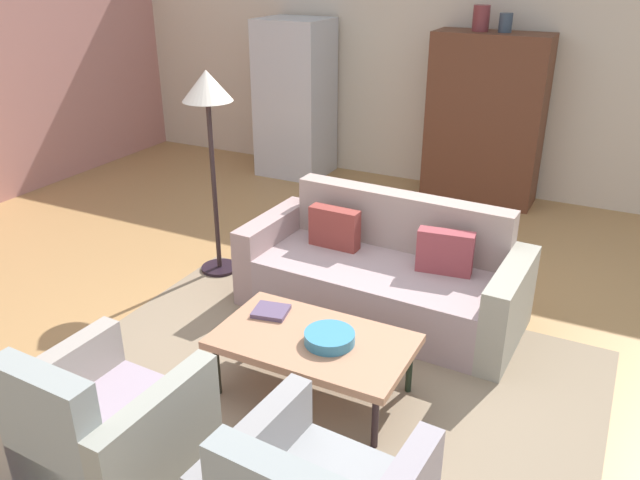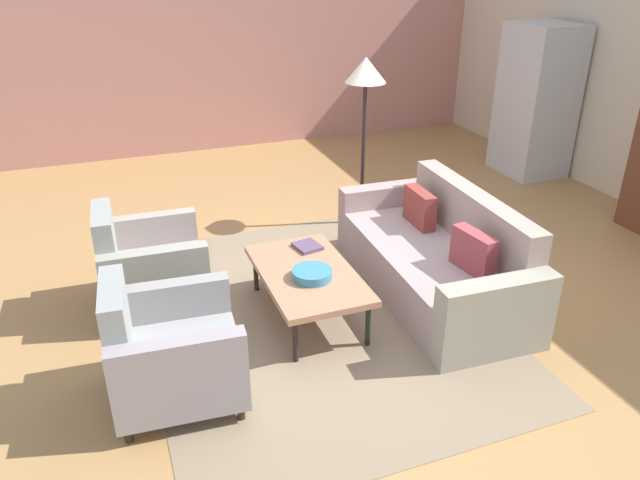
{
  "view_description": "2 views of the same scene",
  "coord_description": "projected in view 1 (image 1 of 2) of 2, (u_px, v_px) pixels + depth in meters",
  "views": [
    {
      "loc": [
        1.62,
        -3.45,
        2.55
      ],
      "look_at": [
        -0.17,
        0.08,
        0.76
      ],
      "focal_mm": 35.91,
      "sensor_mm": 36.0,
      "label": 1
    },
    {
      "loc": [
        3.97,
        -1.88,
        2.69
      ],
      "look_at": [
        -0.19,
        -0.32,
        0.51
      ],
      "focal_mm": 33.99,
      "sensor_mm": 36.0,
      "label": 2
    }
  ],
  "objects": [
    {
      "name": "vase_round",
      "position": [
        506.0,
        23.0,
        6.41
      ],
      "size": [
        0.13,
        0.13,
        0.19
      ],
      "primitive_type": "cylinder",
      "color": "#323F4D",
      "rests_on": "cabinet"
    },
    {
      "name": "coffee_table",
      "position": [
        313.0,
        343.0,
        3.9
      ],
      "size": [
        1.2,
        0.7,
        0.4
      ],
      "color": "black",
      "rests_on": "ground"
    },
    {
      "name": "floor_lamp",
      "position": [
        208.0,
        105.0,
        5.02
      ],
      "size": [
        0.4,
        0.4,
        1.72
      ],
      "color": "black",
      "rests_on": "ground"
    },
    {
      "name": "ground_plane",
      "position": [
        336.0,
        346.0,
        4.53
      ],
      "size": [
        11.04,
        11.04,
        0.0
      ],
      "primitive_type": "plane",
      "color": "#A97D4A"
    },
    {
      "name": "book_stack",
      "position": [
        271.0,
        311.0,
        4.15
      ],
      "size": [
        0.25,
        0.23,
        0.03
      ],
      "color": "#564460",
      "rests_on": "coffee_table"
    },
    {
      "name": "couch",
      "position": [
        385.0,
        275.0,
        4.9
      ],
      "size": [
        2.13,
        0.98,
        0.86
      ],
      "rotation": [
        0.0,
        0.0,
        3.1
      ],
      "color": "gray",
      "rests_on": "ground"
    },
    {
      "name": "area_rug",
      "position": [
        317.0,
        387.0,
        4.09
      ],
      "size": [
        3.4,
        2.6,
        0.01
      ],
      "primitive_type": "cube",
      "color": "#86735B",
      "rests_on": "ground"
    },
    {
      "name": "cabinet",
      "position": [
        485.0,
        119.0,
        6.87
      ],
      "size": [
        1.2,
        0.51,
        1.8
      ],
      "color": "#5A301E",
      "rests_on": "ground"
    },
    {
      "name": "refrigerator",
      "position": [
        295.0,
        99.0,
        7.71
      ],
      "size": [
        0.8,
        0.73,
        1.85
      ],
      "color": "#B7BABF",
      "rests_on": "ground"
    },
    {
      "name": "armchair_left",
      "position": [
        100.0,
        432.0,
        3.21
      ],
      "size": [
        0.83,
        0.83,
        0.88
      ],
      "rotation": [
        0.0,
        0.0,
        -0.04
      ],
      "color": "#2C2B15",
      "rests_on": "ground"
    },
    {
      "name": "vase_tall",
      "position": [
        481.0,
        18.0,
        6.5
      ],
      "size": [
        0.17,
        0.17,
        0.25
      ],
      "primitive_type": "cylinder",
      "color": "maroon",
      "rests_on": "cabinet"
    },
    {
      "name": "wall_back",
      "position": [
        485.0,
        66.0,
        7.0
      ],
      "size": [
        9.2,
        0.12,
        2.8
      ],
      "primitive_type": "cube",
      "color": "beige",
      "rests_on": "ground"
    },
    {
      "name": "fruit_bowl",
      "position": [
        330.0,
        338.0,
        3.83
      ],
      "size": [
        0.31,
        0.31,
        0.07
      ],
      "primitive_type": "cylinder",
      "color": "teal",
      "rests_on": "coffee_table"
    }
  ]
}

